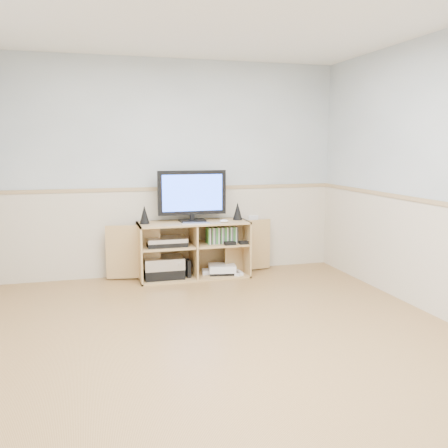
{
  "coord_description": "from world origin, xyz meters",
  "views": [
    {
      "loc": [
        -1.02,
        -3.56,
        1.52
      ],
      "look_at": [
        0.33,
        1.2,
        0.74
      ],
      "focal_mm": 40.0,
      "sensor_mm": 36.0,
      "label": 1
    }
  ],
  "objects": [
    {
      "name": "av_components",
      "position": [
        -0.15,
        1.98,
        0.22
      ],
      "size": [
        0.52,
        0.33,
        0.47
      ],
      "color": "black",
      "rests_on": "media_cabinet"
    },
    {
      "name": "wall_outlet",
      "position": [
        1.0,
        2.23,
        0.6
      ],
      "size": [
        0.12,
        0.03,
        0.12
      ],
      "primitive_type": "cube",
      "color": "white",
      "rests_on": "wall_back"
    },
    {
      "name": "monitor",
      "position": [
        0.18,
        2.03,
        0.97
      ],
      "size": [
        0.79,
        0.18,
        0.59
      ],
      "color": "black",
      "rests_on": "media_cabinet"
    },
    {
      "name": "game_cases",
      "position": [
        0.52,
        1.96,
        0.48
      ],
      "size": [
        0.36,
        0.14,
        0.19
      ],
      "primitive_type": "cube",
      "color": "#3F8C3F",
      "rests_on": "media_cabinet"
    },
    {
      "name": "keyboard",
      "position": [
        0.19,
        1.84,
        0.66
      ],
      "size": [
        0.32,
        0.19,
        0.01
      ],
      "primitive_type": "cube",
      "rotation": [
        0.0,
        0.0,
        -0.24
      ],
      "color": "white",
      "rests_on": "media_cabinet"
    },
    {
      "name": "speaker_right",
      "position": [
        0.72,
        2.0,
        0.75
      ],
      "size": [
        0.11,
        0.11,
        0.21
      ],
      "primitive_type": "cone",
      "color": "black",
      "rests_on": "media_cabinet"
    },
    {
      "name": "game_consoles",
      "position": [
        0.51,
        1.97,
        0.07
      ],
      "size": [
        0.46,
        0.31,
        0.11
      ],
      "color": "white",
      "rests_on": "media_cabinet"
    },
    {
      "name": "room",
      "position": [
        -0.06,
        0.12,
        1.22
      ],
      "size": [
        4.04,
        4.54,
        2.54
      ],
      "color": "#A38148",
      "rests_on": "ground"
    },
    {
      "name": "mouse",
      "position": [
        0.51,
        1.84,
        0.67
      ],
      "size": [
        0.1,
        0.07,
        0.04
      ],
      "primitive_type": "ellipsoid",
      "rotation": [
        0.0,
        0.0,
        -0.06
      ],
      "color": "white",
      "rests_on": "media_cabinet"
    },
    {
      "name": "speaker_left",
      "position": [
        -0.37,
        2.0,
        0.75
      ],
      "size": [
        0.11,
        0.11,
        0.21
      ],
      "primitive_type": "cone",
      "color": "black",
      "rests_on": "media_cabinet"
    },
    {
      "name": "media_cabinet",
      "position": [
        0.18,
        2.04,
        0.33
      ],
      "size": [
        1.98,
        0.47,
        0.65
      ],
      "color": "tan",
      "rests_on": "floor"
    }
  ]
}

